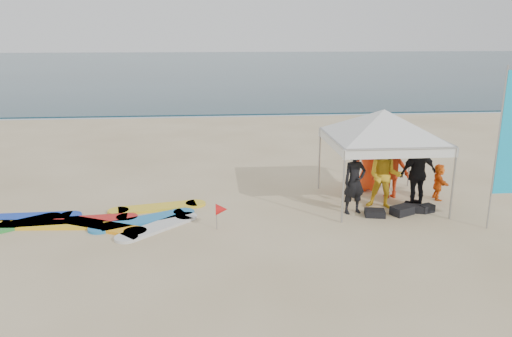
{
  "coord_description": "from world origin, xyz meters",
  "views": [
    {
      "loc": [
        -1.06,
        -9.51,
        4.57
      ],
      "look_at": [
        0.02,
        2.6,
        1.2
      ],
      "focal_mm": 35.0,
      "sensor_mm": 36.0,
      "label": 1
    }
  ],
  "objects": [
    {
      "name": "person_black_a",
      "position": [
        2.53,
        2.4,
        0.85
      ],
      "size": [
        0.7,
        0.54,
        1.69
      ],
      "primitive_type": "imported",
      "rotation": [
        0.0,
        0.0,
        0.24
      ],
      "color": "black",
      "rests_on": "ground"
    },
    {
      "name": "ocean",
      "position": [
        0.0,
        60.0,
        0.04
      ],
      "size": [
        160.0,
        84.0,
        0.08
      ],
      "primitive_type": "cube",
      "color": "#0C2633",
      "rests_on": "ground"
    },
    {
      "name": "shoreline_foam",
      "position": [
        0.0,
        18.2,
        0.0
      ],
      "size": [
        160.0,
        1.2,
        0.01
      ],
      "primitive_type": "cube",
      "color": "silver",
      "rests_on": "ground"
    },
    {
      "name": "feather_flag",
      "position": [
        5.71,
        1.07,
        2.27
      ],
      "size": [
        0.64,
        0.04,
        3.84
      ],
      "color": "#A5A5A8",
      "rests_on": "ground"
    },
    {
      "name": "person_yellow",
      "position": [
        3.4,
        2.69,
        0.89
      ],
      "size": [
        1.06,
        0.95,
        1.78
      ],
      "primitive_type": "imported",
      "rotation": [
        0.0,
        0.0,
        -0.39
      ],
      "color": "gold",
      "rests_on": "ground"
    },
    {
      "name": "surfboard_spread",
      "position": [
        -4.11,
        2.33,
        0.04
      ],
      "size": [
        5.38,
        2.66,
        0.07
      ],
      "color": "#FF9E15",
      "rests_on": "ground"
    },
    {
      "name": "person_seated",
      "position": [
        5.18,
        3.26,
        0.51
      ],
      "size": [
        0.44,
        0.98,
        1.02
      ],
      "primitive_type": "imported",
      "rotation": [
        0.0,
        0.0,
        1.42
      ],
      "color": "orange",
      "rests_on": "ground"
    },
    {
      "name": "canopy_tent",
      "position": [
        3.44,
        3.13,
        2.56
      ],
      "size": [
        3.9,
        3.9,
        2.94
      ],
      "color": "#A5A5A8",
      "rests_on": "ground"
    },
    {
      "name": "person_black_b",
      "position": [
        4.34,
        2.76,
        0.92
      ],
      "size": [
        1.16,
        0.71,
        1.84
      ],
      "primitive_type": "imported",
      "rotation": [
        0.0,
        0.0,
        3.4
      ],
      "color": "black",
      "rests_on": "ground"
    },
    {
      "name": "gear_pile",
      "position": [
        3.75,
        2.21,
        0.1
      ],
      "size": [
        1.94,
        0.66,
        0.22
      ],
      "color": "black",
      "rests_on": "ground"
    },
    {
      "name": "ground",
      "position": [
        0.0,
        0.0,
        0.0
      ],
      "size": [
        120.0,
        120.0,
        0.0
      ],
      "primitive_type": "plane",
      "color": "beige",
      "rests_on": "ground"
    },
    {
      "name": "person_orange_a",
      "position": [
        3.92,
        3.57,
        0.83
      ],
      "size": [
        1.11,
        0.67,
        1.67
      ],
      "primitive_type": "imported",
      "rotation": [
        0.0,
        0.0,
        3.19
      ],
      "color": "red",
      "rests_on": "ground"
    },
    {
      "name": "marker_pennant",
      "position": [
        -0.89,
        1.59,
        0.49
      ],
      "size": [
        0.28,
        0.28,
        0.64
      ],
      "color": "#A5A5A8",
      "rests_on": "ground"
    },
    {
      "name": "person_orange_b",
      "position": [
        3.46,
        4.24,
        0.87
      ],
      "size": [
        0.93,
        0.68,
        1.73
      ],
      "primitive_type": "imported",
      "rotation": [
        0.0,
        0.0,
        3.31
      ],
      "color": "#FF4316",
      "rests_on": "ground"
    }
  ]
}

